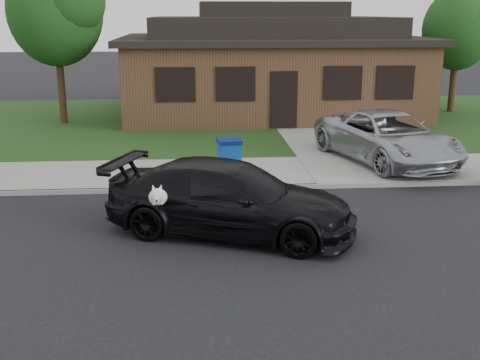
{
  "coord_description": "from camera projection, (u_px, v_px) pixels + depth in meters",
  "views": [
    {
      "loc": [
        0.6,
        -11.14,
        4.38
      ],
      "look_at": [
        1.53,
        0.54,
        1.1
      ],
      "focal_mm": 45.0,
      "sensor_mm": 36.0,
      "label": 1
    }
  ],
  "objects": [
    {
      "name": "ground",
      "position": [
        165.0,
        243.0,
        11.83
      ],
      "size": [
        120.0,
        120.0,
        0.0
      ],
      "primitive_type": "plane",
      "color": "black",
      "rests_on": "ground"
    },
    {
      "name": "tree_1",
      "position": [
        462.0,
        28.0,
        25.57
      ],
      "size": [
        3.15,
        3.0,
        5.25
      ],
      "color": "#332114",
      "rests_on": "ground"
    },
    {
      "name": "sedan",
      "position": [
        230.0,
        199.0,
        12.15
      ],
      "size": [
        5.48,
        3.76,
        1.47
      ],
      "rotation": [
        0.0,
        0.0,
        1.2
      ],
      "color": "black",
      "rests_on": "ground"
    },
    {
      "name": "curb",
      "position": [
        170.0,
        189.0,
        15.17
      ],
      "size": [
        60.0,
        0.12,
        0.12
      ],
      "primitive_type": "cube",
      "color": "gray",
      "rests_on": "ground"
    },
    {
      "name": "house",
      "position": [
        270.0,
        66.0,
        25.95
      ],
      "size": [
        12.6,
        8.6,
        4.65
      ],
      "color": "#422B1C",
      "rests_on": "ground"
    },
    {
      "name": "minivan",
      "position": [
        387.0,
        137.0,
        17.5
      ],
      "size": [
        3.73,
        5.65,
        1.44
      ],
      "primitive_type": "imported",
      "rotation": [
        0.0,
        0.0,
        0.28
      ],
      "color": "#A5A8AC",
      "rests_on": "driveway"
    },
    {
      "name": "sidewalk",
      "position": [
        172.0,
        174.0,
        16.61
      ],
      "size": [
        60.0,
        3.0,
        0.12
      ],
      "primitive_type": "cube",
      "color": "gray",
      "rests_on": "ground"
    },
    {
      "name": "lawn",
      "position": [
        178.0,
        123.0,
        24.29
      ],
      "size": [
        60.0,
        13.0,
        0.13
      ],
      "primitive_type": "cube",
      "color": "#193814",
      "rests_on": "ground"
    },
    {
      "name": "driveway",
      "position": [
        342.0,
        135.0,
        21.87
      ],
      "size": [
        4.5,
        13.0,
        0.14
      ],
      "primitive_type": "cube",
      "color": "gray",
      "rests_on": "ground"
    },
    {
      "name": "recycling_bin",
      "position": [
        229.0,
        158.0,
        16.04
      ],
      "size": [
        0.69,
        0.7,
        1.01
      ],
      "rotation": [
        0.0,
        0.0,
        0.15
      ],
      "color": "navy",
      "rests_on": "sidewalk"
    },
    {
      "name": "tree_0",
      "position": [
        59.0,
        9.0,
        22.64
      ],
      "size": [
        3.78,
        3.6,
        6.34
      ],
      "color": "#332114",
      "rests_on": "ground"
    }
  ]
}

